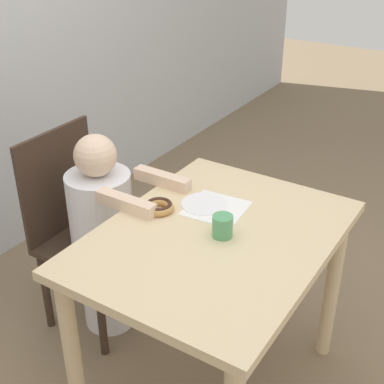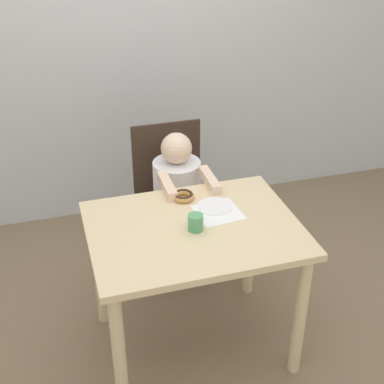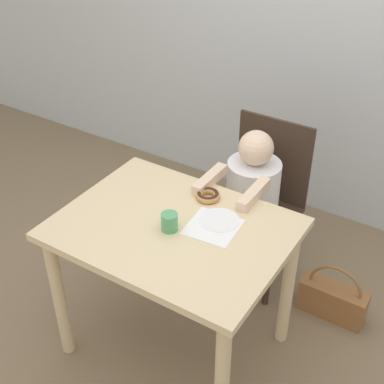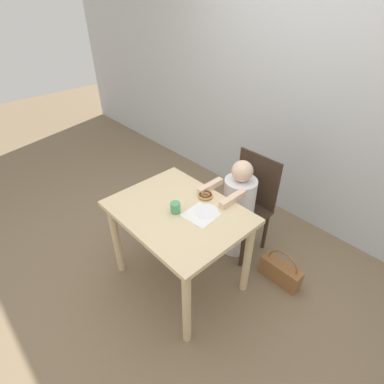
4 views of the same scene
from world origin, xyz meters
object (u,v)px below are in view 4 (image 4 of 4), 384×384
object	(u,v)px
chair	(247,204)
cup	(176,208)
child_figure	(238,210)
donut	(205,195)
handbag	(281,271)

from	to	relation	value
chair	cup	bearing A→B (deg)	-95.81
child_figure	donut	world-z (taller)	child_figure
chair	donut	size ratio (longest dim) A/B	8.17
child_figure	cup	bearing A→B (deg)	-96.95
cup	child_figure	bearing A→B (deg)	83.05
donut	child_figure	bearing A→B (deg)	80.13
donut	cup	bearing A→B (deg)	-93.31
chair	cup	xyz separation A→B (m)	(-0.08, -0.76, 0.32)
child_figure	donut	size ratio (longest dim) A/B	8.46
cup	handbag	bearing A→B (deg)	47.27
chair	child_figure	size ratio (longest dim) A/B	0.97
chair	handbag	xyz separation A→B (m)	(0.51, -0.12, -0.36)
handbag	donut	bearing A→B (deg)	-148.32
child_figure	handbag	xyz separation A→B (m)	(0.51, 0.00, -0.36)
donut	handbag	size ratio (longest dim) A/B	0.32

